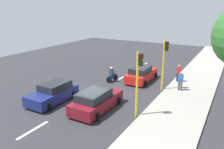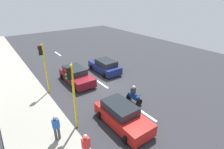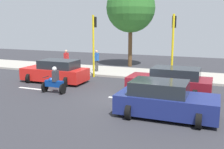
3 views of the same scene
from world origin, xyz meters
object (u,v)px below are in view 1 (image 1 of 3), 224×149
object	(u,v)px
car_red	(141,74)
car_maroon	(96,101)
traffic_light_corner	(165,59)
traffic_light_midblock	(139,76)
pedestrian_by_tree	(179,72)
motorcycle	(112,75)
pedestrian_near_signal	(181,80)
car_dark_blue	(53,93)

from	to	relation	value
car_red	car_maroon	distance (m)	7.70
traffic_light_corner	traffic_light_midblock	distance (m)	5.69
car_red	car_maroon	bearing A→B (deg)	-92.40
pedestrian_by_tree	car_red	bearing A→B (deg)	-160.07
pedestrian_by_tree	traffic_light_midblock	bearing A→B (deg)	-94.50
motorcycle	car_red	bearing A→B (deg)	31.72
car_maroon	traffic_light_corner	size ratio (longest dim) A/B	1.01
motorcycle	pedestrian_near_signal	xyz separation A→B (m)	(6.59, 0.44, 0.42)
pedestrian_near_signal	traffic_light_corner	size ratio (longest dim) A/B	0.38
traffic_light_corner	pedestrian_by_tree	bearing A→B (deg)	76.55
pedestrian_by_tree	traffic_light_midblock	world-z (taller)	traffic_light_midblock
traffic_light_corner	traffic_light_midblock	bearing A→B (deg)	-90.00
pedestrian_near_signal	car_maroon	bearing A→B (deg)	-123.86
car_maroon	traffic_light_corner	bearing A→B (deg)	63.71
pedestrian_near_signal	pedestrian_by_tree	distance (m)	2.44
car_dark_blue	motorcycle	bearing A→B (deg)	76.62
car_maroon	motorcycle	xyz separation A→B (m)	(-2.17, 6.15, -0.07)
motorcycle	pedestrian_by_tree	world-z (taller)	pedestrian_by_tree
car_red	car_dark_blue	bearing A→B (deg)	-116.58
car_maroon	pedestrian_by_tree	world-z (taller)	pedestrian_by_tree
car_red	pedestrian_near_signal	bearing A→B (deg)	-15.13
car_red	pedestrian_by_tree	size ratio (longest dim) A/B	2.58
pedestrian_by_tree	traffic_light_corner	bearing A→B (deg)	-103.45
car_red	traffic_light_corner	distance (m)	3.83
car_dark_blue	pedestrian_by_tree	xyz separation A→B (m)	(7.43, 9.34, 0.35)
car_red	traffic_light_corner	world-z (taller)	traffic_light_corner
car_dark_blue	pedestrian_near_signal	size ratio (longest dim) A/B	2.46
pedestrian_by_tree	traffic_light_corner	distance (m)	3.43
motorcycle	pedestrian_near_signal	world-z (taller)	pedestrian_near_signal
traffic_light_corner	car_maroon	bearing A→B (deg)	-116.29
car_dark_blue	traffic_light_corner	world-z (taller)	traffic_light_corner
car_maroon	pedestrian_by_tree	distance (m)	9.66
car_dark_blue	car_red	bearing A→B (deg)	63.42
car_dark_blue	pedestrian_by_tree	size ratio (longest dim) A/B	2.46
car_dark_blue	traffic_light_corner	size ratio (longest dim) A/B	0.93
pedestrian_near_signal	traffic_light_midblock	xyz separation A→B (m)	(-1.39, -6.16, 1.87)
car_dark_blue	traffic_light_midblock	size ratio (longest dim) A/B	0.93
traffic_light_corner	car_dark_blue	bearing A→B (deg)	-135.95
car_red	traffic_light_midblock	world-z (taller)	traffic_light_midblock
pedestrian_near_signal	traffic_light_midblock	world-z (taller)	traffic_light_midblock
motorcycle	traffic_light_midblock	size ratio (longest dim) A/B	0.34
car_red	motorcycle	bearing A→B (deg)	-148.28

